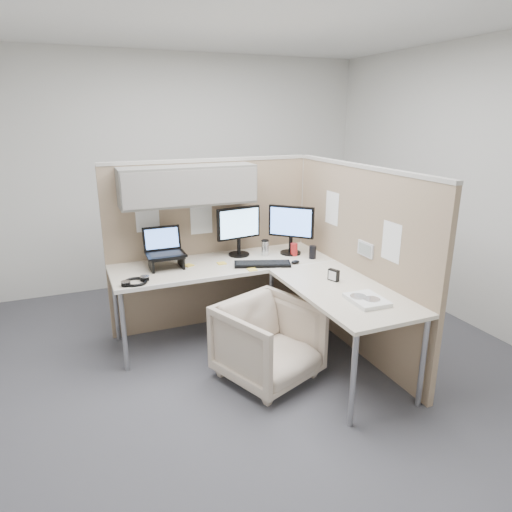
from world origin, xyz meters
name	(u,v)px	position (x,y,z in m)	size (l,w,h in m)	color
ground	(256,359)	(0.00, 0.00, 0.00)	(4.50, 4.50, 0.00)	#424147
partition_back	(201,218)	(-0.22, 0.83, 1.10)	(2.00, 0.36, 1.63)	#9B8165
partition_right	(355,259)	(0.90, -0.07, 0.82)	(0.07, 2.03, 1.63)	#9B8165
desk	(264,278)	(0.12, 0.13, 0.69)	(2.00, 1.98, 0.73)	beige
office_chair	(269,338)	(-0.02, -0.29, 0.35)	(0.67, 0.63, 0.69)	#C3B19B
monitor_left	(239,227)	(0.11, 0.69, 1.00)	(0.44, 0.20, 0.47)	black
monitor_right	(291,226)	(0.59, 0.55, 1.00)	(0.34, 0.33, 0.47)	black
laptop_station	(165,253)	(-0.61, 0.61, 0.86)	(0.33, 0.28, 0.35)	black
keyboard	(262,264)	(0.19, 0.33, 0.74)	(0.50, 0.17, 0.02)	black
mouse	(295,262)	(0.49, 0.25, 0.75)	(0.09, 0.06, 0.03)	black
travel_mug	(265,248)	(0.33, 0.59, 0.81)	(0.07, 0.07, 0.15)	silver
soda_can_green	(313,252)	(0.71, 0.33, 0.79)	(0.07, 0.07, 0.12)	black
soda_can_silver	(294,250)	(0.59, 0.48, 0.79)	(0.07, 0.07, 0.12)	#B21E1E
sticky_note_c	(189,265)	(-0.42, 0.57, 0.73)	(0.08, 0.08, 0.01)	yellow
sticky_note_d	(222,263)	(-0.13, 0.51, 0.73)	(0.08, 0.08, 0.01)	yellow
sticky_note_b	(252,270)	(0.06, 0.24, 0.73)	(0.08, 0.08, 0.01)	yellow
headphones	(135,282)	(-0.92, 0.30, 0.75)	(0.25, 0.25, 0.03)	black
paper_stack	(367,300)	(0.56, -0.72, 0.75)	(0.24, 0.30, 0.03)	white
desk_clock	(334,275)	(0.57, -0.25, 0.78)	(0.07, 0.10, 0.09)	black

